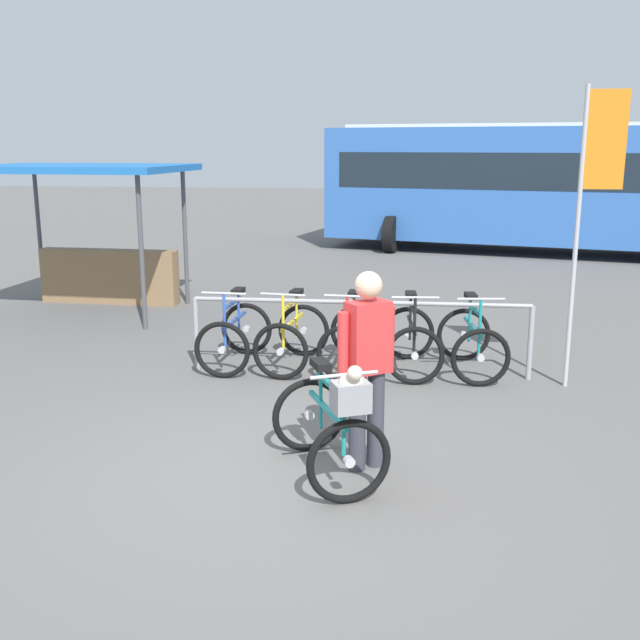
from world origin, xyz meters
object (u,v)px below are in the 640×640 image
racked_bike_blue (235,336)px  banner_flag (594,181)px  racked_bike_yellow (293,337)px  racked_bike_black (411,341)px  racked_bike_teal (472,342)px  bus_distant (536,181)px  featured_bicycle (333,424)px  person_with_featured_bike (367,362)px  market_stall (94,222)px  racked_bike_red (351,339)px

racked_bike_blue → banner_flag: banner_flag is taller
racked_bike_yellow → racked_bike_black: size_ratio=0.98×
racked_bike_teal → bus_distant: bearing=78.8°
racked_bike_yellow → featured_bicycle: (0.85, -3.04, 0.12)m
featured_bicycle → bus_distant: size_ratio=0.12×
featured_bicycle → person_with_featured_bike: bearing=52.1°
featured_bicycle → racked_bike_blue: bearing=117.1°
market_stall → banner_flag: banner_flag is taller
bus_distant → market_stall: size_ratio=3.24×
racked_bike_teal → banner_flag: size_ratio=0.36×
market_stall → banner_flag: (6.93, -3.16, 0.84)m
market_stall → racked_bike_black: bearing=-29.0°
person_with_featured_bike → racked_bike_blue: bearing=123.4°
racked_bike_black → person_with_featured_bike: person_with_featured_bike is taller
racked_bike_teal → featured_bicycle: size_ratio=0.92×
featured_bicycle → person_with_featured_bike: person_with_featured_bike is taller
racked_bike_blue → banner_flag: 4.37m
person_with_featured_bike → market_stall: (-4.78, 5.60, 0.49)m
bus_distant → racked_bike_teal: bearing=-101.2°
racked_bike_red → person_with_featured_bike: bearing=-81.9°
racked_bike_red → market_stall: market_stall is taller
racked_bike_blue → racked_bike_black: size_ratio=0.95×
racked_bike_blue → banner_flag: size_ratio=0.35×
racked_bike_blue → featured_bicycle: bearing=-62.9°
racked_bike_black → banner_flag: 2.64m
person_with_featured_bike → banner_flag: (2.15, 2.44, 1.32)m
featured_bicycle → person_with_featured_bike: 0.58m
racked_bike_blue → person_with_featured_bike: (1.79, -2.72, 0.54)m
racked_bike_teal → person_with_featured_bike: size_ratio=0.71×
racked_bike_yellow → featured_bicycle: 3.16m
racked_bike_black → market_stall: (-5.09, 2.83, 1.03)m
bus_distant → banner_flag: size_ratio=3.22×
racked_bike_yellow → banner_flag: (3.24, -0.30, 1.86)m
racked_bike_blue → featured_bicycle: (1.55, -3.02, 0.12)m
racked_bike_yellow → racked_bike_teal: (2.10, 0.05, 0.00)m
racked_bike_red → racked_bike_teal: 1.40m
bus_distant → racked_bike_yellow: bearing=-111.7°
racked_bike_red → bus_distant: 11.10m
racked_bike_red → bus_distant: (3.46, 10.45, 1.37)m
racked_bike_black → person_with_featured_bike: (-0.31, -2.77, 0.54)m
person_with_featured_bike → banner_flag: 3.51m
racked_bike_blue → racked_bike_yellow: 0.70m
featured_bicycle → banner_flag: bearing=48.9°
racked_bike_blue → racked_bike_teal: size_ratio=0.96×
racked_bike_black → racked_bike_teal: size_ratio=1.01×
racked_bike_yellow → person_with_featured_bike: size_ratio=0.70×
racked_bike_red → racked_bike_teal: (1.40, 0.04, 0.00)m
racked_bike_teal → bus_distant: (2.06, 10.42, 1.37)m
racked_bike_blue → market_stall: 4.28m
racked_bike_black → banner_flag: banner_flag is taller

